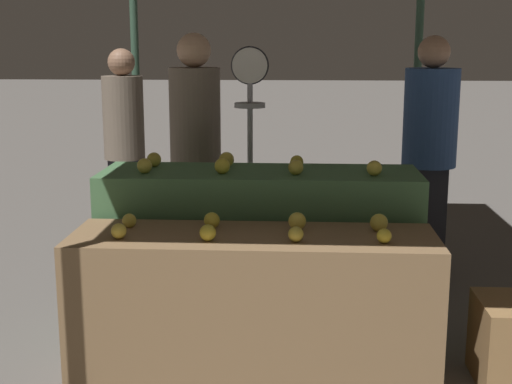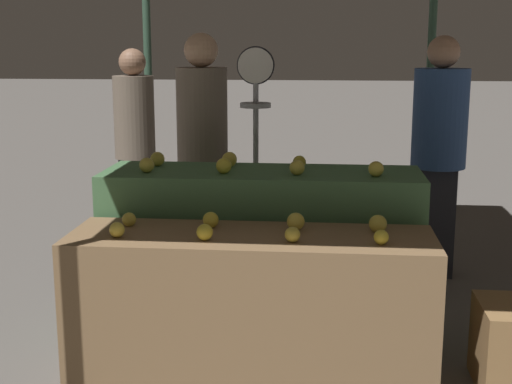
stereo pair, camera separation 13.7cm
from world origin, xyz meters
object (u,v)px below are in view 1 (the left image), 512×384
object	(u,v)px
produce_scale	(250,121)
person_vendor_at_scale	(195,142)
person_customer_right	(124,135)
person_customer_left	(430,140)

from	to	relation	value
produce_scale	person_vendor_at_scale	xyz separation A→B (m)	(-0.40, 0.25, -0.17)
person_vendor_at_scale	person_customer_right	world-z (taller)	person_vendor_at_scale
person_customer_left	person_customer_right	size ratio (longest dim) A/B	1.06
person_vendor_at_scale	person_customer_left	distance (m)	1.71
produce_scale	person_customer_right	distance (m)	1.57
produce_scale	person_customer_left	distance (m)	1.42
person_customer_left	person_customer_right	bearing A→B (deg)	-2.03
person_vendor_at_scale	person_customer_right	distance (m)	1.10
person_vendor_at_scale	person_customer_left	xyz separation A→B (m)	(1.67, 0.36, -0.02)
produce_scale	person_customer_left	world-z (taller)	person_customer_left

